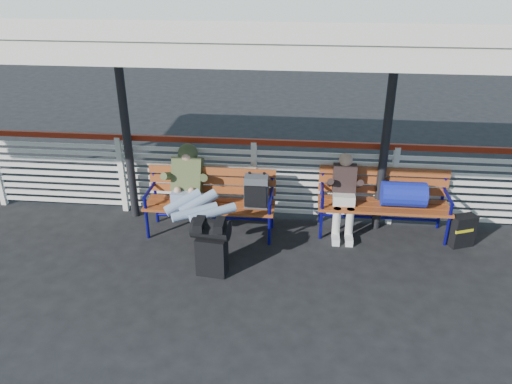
# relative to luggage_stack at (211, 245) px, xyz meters

# --- Properties ---
(ground) EXTENTS (60.00, 60.00, 0.00)m
(ground) POSITION_rel_luggage_stack_xyz_m (0.36, -0.37, -0.41)
(ground) COLOR black
(ground) RESTS_ON ground
(fence) EXTENTS (12.08, 0.08, 1.24)m
(fence) POSITION_rel_luggage_stack_xyz_m (0.36, 1.53, 0.25)
(fence) COLOR silver
(fence) RESTS_ON ground
(canopy) EXTENTS (12.60, 3.60, 3.16)m
(canopy) POSITION_rel_luggage_stack_xyz_m (0.36, 0.50, 2.63)
(canopy) COLOR silver
(canopy) RESTS_ON ground
(luggage_stack) EXTENTS (0.48, 0.31, 0.76)m
(luggage_stack) POSITION_rel_luggage_stack_xyz_m (0.00, 0.00, 0.00)
(luggage_stack) COLOR black
(luggage_stack) RESTS_ON ground
(bench_left) EXTENTS (1.80, 0.56, 0.92)m
(bench_left) POSITION_rel_luggage_stack_xyz_m (-0.01, 1.03, 0.18)
(bench_left) COLOR #9F491E
(bench_left) RESTS_ON ground
(bench_right) EXTENTS (1.80, 0.56, 0.92)m
(bench_right) POSITION_rel_luggage_stack_xyz_m (2.33, 1.24, 0.19)
(bench_right) COLOR #9F491E
(bench_right) RESTS_ON ground
(traveler_man) EXTENTS (0.94, 1.64, 0.77)m
(traveler_man) POSITION_rel_luggage_stack_xyz_m (-0.35, 0.69, 0.27)
(traveler_man) COLOR #7F93AB
(traveler_man) RESTS_ON ground
(companion_person) EXTENTS (0.32, 0.66, 1.15)m
(companion_person) POSITION_rel_luggage_stack_xyz_m (1.65, 1.20, 0.18)
(companion_person) COLOR beige
(companion_person) RESTS_ON ground
(suitcase_side) EXTENTS (0.37, 0.30, 0.45)m
(suitcase_side) POSITION_rel_luggage_stack_xyz_m (3.25, 1.00, -0.19)
(suitcase_side) COLOR black
(suitcase_side) RESTS_ON ground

